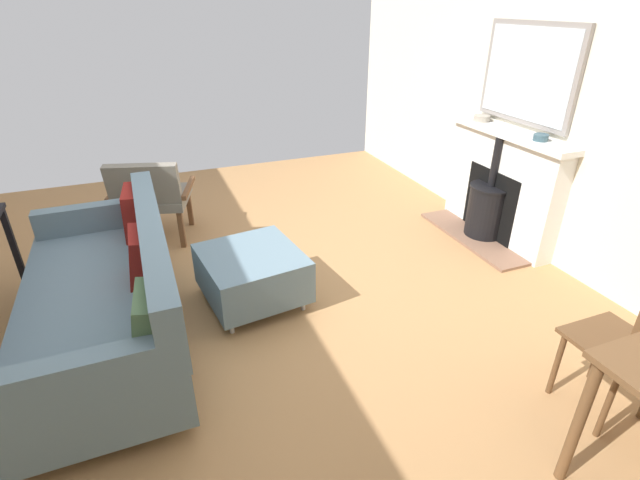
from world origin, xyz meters
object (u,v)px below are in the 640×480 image
(fireplace, at_px, (497,192))
(ottoman, at_px, (252,273))
(dining_chair_near_fireplace, at_px, (633,344))
(mantel_bowl_far, at_px, (541,137))
(armchair_accent, at_px, (151,194))
(mantel_bowl_near, at_px, (482,118))
(sofa, at_px, (110,299))

(fireplace, distance_m, ottoman, 2.40)
(fireplace, height_order, dining_chair_near_fireplace, fireplace)
(mantel_bowl_far, relative_size, dining_chair_near_fireplace, 0.14)
(fireplace, xyz_separation_m, armchair_accent, (2.97, -1.04, 0.02))
(fireplace, height_order, armchair_accent, fireplace)
(mantel_bowl_near, relative_size, mantel_bowl_far, 1.26)
(fireplace, distance_m, mantel_bowl_far, 0.69)
(dining_chair_near_fireplace, bearing_deg, fireplace, -113.34)
(fireplace, height_order, mantel_bowl_far, mantel_bowl_far)
(dining_chair_near_fireplace, bearing_deg, mantel_bowl_near, -110.18)
(fireplace, xyz_separation_m, mantel_bowl_near, (-0.01, -0.37, 0.60))
(mantel_bowl_far, bearing_deg, fireplace, -88.76)
(mantel_bowl_far, relative_size, ottoman, 0.15)
(mantel_bowl_near, distance_m, mantel_bowl_far, 0.72)
(mantel_bowl_near, height_order, sofa, mantel_bowl_near)
(ottoman, height_order, armchair_accent, armchair_accent)
(mantel_bowl_far, height_order, armchair_accent, mantel_bowl_far)
(fireplace, relative_size, ottoman, 1.75)
(mantel_bowl_far, bearing_deg, ottoman, -2.62)
(mantel_bowl_far, xyz_separation_m, sofa, (3.32, 0.04, -0.69))
(fireplace, relative_size, mantel_bowl_far, 11.61)
(mantel_bowl_near, xyz_separation_m, mantel_bowl_far, (0.00, 0.72, -0.00))
(mantel_bowl_near, bearing_deg, sofa, 12.93)
(ottoman, distance_m, dining_chair_near_fireplace, 2.33)
(mantel_bowl_near, bearing_deg, mantel_bowl_far, 90.00)
(sofa, bearing_deg, mantel_bowl_far, -179.29)
(fireplace, bearing_deg, mantel_bowl_near, -91.19)
(sofa, bearing_deg, fireplace, -173.22)
(fireplace, relative_size, armchair_accent, 1.70)
(mantel_bowl_near, relative_size, sofa, 0.08)
(sofa, height_order, armchair_accent, sofa)
(fireplace, distance_m, dining_chair_near_fireplace, 2.18)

